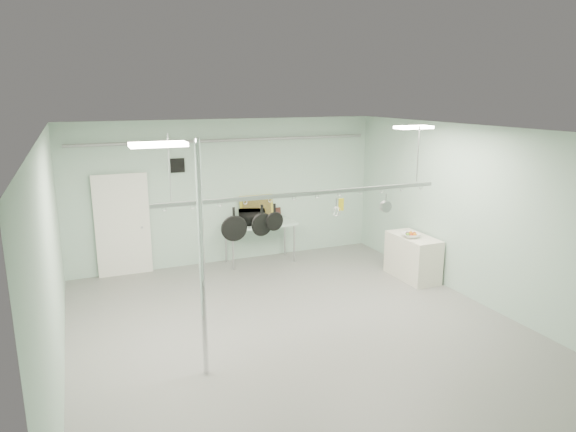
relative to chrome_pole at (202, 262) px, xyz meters
name	(u,v)px	position (x,y,z in m)	size (l,w,h in m)	color
floor	(301,333)	(1.70, 0.60, -1.60)	(8.00, 8.00, 0.00)	gray
ceiling	(303,132)	(1.70, 0.60, 1.59)	(7.00, 8.00, 0.02)	silver
back_wall	(228,192)	(1.70, 4.59, 0.00)	(7.00, 0.02, 3.20)	#9EBDAD
right_wall	(479,216)	(5.19, 0.60, 0.00)	(0.02, 8.00, 3.20)	#9EBDAD
door	(123,226)	(-0.60, 4.54, -0.55)	(1.10, 0.10, 2.20)	silver
wall_vent	(177,165)	(0.60, 4.57, 0.65)	(0.30, 0.04, 0.30)	black
conduit_pipe	(228,140)	(1.70, 4.50, 1.15)	(0.07, 0.07, 6.60)	gray
chrome_pole	(202,262)	(0.00, 0.00, 0.00)	(0.08, 0.08, 3.20)	silver
prep_table	(260,226)	(2.30, 4.20, -0.77)	(1.60, 0.70, 0.91)	silver
side_cabinet	(413,257)	(4.85, 2.00, -1.15)	(0.60, 1.20, 0.90)	silver
pot_rack	(306,192)	(1.90, 0.90, 0.63)	(4.80, 0.06, 1.00)	#B7B7BC
light_panel_left	(158,145)	(-0.50, -0.20, 1.56)	(0.65, 0.30, 0.05)	white
light_panel_right	(414,127)	(4.10, 1.20, 1.56)	(0.65, 0.30, 0.05)	white
microwave	(252,217)	(2.11, 4.18, -0.53)	(0.58, 0.39, 0.32)	black
coffee_canister	(258,219)	(2.25, 4.16, -0.58)	(0.16, 0.16, 0.23)	white
painting_large	(257,208)	(2.33, 4.50, -0.41)	(0.78, 0.05, 0.58)	gold
painting_small	(275,213)	(2.78, 4.50, -0.57)	(0.30, 0.04, 0.25)	#321711
fruit_bowl	(411,235)	(4.73, 1.94, -0.66)	(0.36, 0.36, 0.09)	white
skillet_left	(234,224)	(0.72, 0.90, 0.23)	(0.39, 0.06, 0.52)	black
skillet_mid	(262,221)	(1.16, 0.90, 0.24)	(0.36, 0.06, 0.50)	black
skillet_right	(275,217)	(1.37, 0.90, 0.27)	(0.30, 0.06, 0.43)	black
whisk	(336,207)	(2.45, 0.90, 0.34)	(0.15, 0.15, 0.29)	#A6A6AB
grater	(341,205)	(2.53, 0.90, 0.37)	(0.09, 0.02, 0.22)	yellow
saucepan	(386,204)	(3.39, 0.90, 0.32)	(0.19, 0.10, 0.33)	silver
fruit_cluster	(411,233)	(4.73, 1.94, -0.62)	(0.24, 0.24, 0.09)	#9F2C0E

